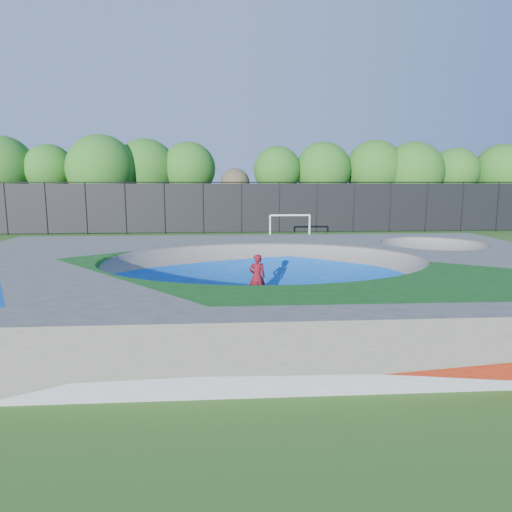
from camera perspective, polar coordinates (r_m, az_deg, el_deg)
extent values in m
plane|color=#305D19|center=(15.68, 0.95, -5.74)|extent=(120.00, 120.00, 0.00)
cube|color=gray|center=(15.50, 0.96, -3.07)|extent=(22.00, 14.00, 1.50)
imported|color=red|center=(15.88, 0.13, -2.60)|extent=(0.60, 0.42, 1.59)
cube|color=black|center=(16.06, 0.13, -5.29)|extent=(0.80, 0.33, 0.05)
cylinder|color=white|center=(30.99, 1.78, 3.44)|extent=(0.12, 0.12, 1.80)
cylinder|color=white|center=(31.37, 6.70, 3.45)|extent=(0.12, 0.12, 1.80)
cylinder|color=white|center=(31.08, 4.28, 5.10)|extent=(2.70, 0.12, 0.12)
cylinder|color=black|center=(39.84, -28.78, 5.19)|extent=(0.09, 0.09, 4.00)
cylinder|color=black|center=(38.67, -24.73, 5.40)|extent=(0.09, 0.09, 4.00)
cylinder|color=black|center=(37.71, -20.45, 5.58)|extent=(0.09, 0.09, 4.00)
cylinder|color=black|center=(36.97, -15.97, 5.75)|extent=(0.09, 0.09, 4.00)
cylinder|color=black|center=(36.46, -11.34, 5.88)|extent=(0.09, 0.09, 4.00)
cylinder|color=black|center=(36.19, -6.60, 5.97)|extent=(0.09, 0.09, 4.00)
cylinder|color=black|center=(36.17, -1.82, 6.03)|extent=(0.09, 0.09, 4.00)
cylinder|color=black|center=(36.40, 2.93, 6.04)|extent=(0.09, 0.09, 4.00)
cylinder|color=black|center=(36.87, 7.59, 6.01)|extent=(0.09, 0.09, 4.00)
cylinder|color=black|center=(37.58, 12.10, 5.95)|extent=(0.09, 0.09, 4.00)
cylinder|color=black|center=(38.51, 16.42, 5.85)|extent=(0.09, 0.09, 4.00)
cylinder|color=black|center=(39.64, 20.52, 5.73)|extent=(0.09, 0.09, 4.00)
cylinder|color=black|center=(40.96, 24.36, 5.59)|extent=(0.09, 0.09, 4.00)
cylinder|color=black|center=(42.46, 27.95, 5.44)|extent=(0.09, 0.09, 4.00)
cube|color=black|center=(36.17, -1.82, 6.03)|extent=(48.00, 0.03, 3.80)
cylinder|color=black|center=(36.11, -1.84, 9.20)|extent=(48.00, 0.08, 0.08)
cylinder|color=#483024|center=(44.71, -28.78, 4.99)|extent=(0.44, 0.44, 3.19)
sphere|color=#26681B|center=(44.66, -29.15, 9.60)|extent=(5.36, 5.36, 5.36)
cylinder|color=#483024|center=(43.45, -24.14, 5.48)|extent=(0.44, 0.44, 3.55)
sphere|color=#26681B|center=(43.41, -24.44, 9.88)|extent=(4.18, 4.18, 4.18)
cylinder|color=#483024|center=(41.42, -18.54, 5.22)|extent=(0.44, 0.44, 2.92)
sphere|color=#26681B|center=(41.35, -18.80, 10.23)|extent=(5.77, 5.77, 5.77)
cylinder|color=#483024|center=(42.94, -13.44, 5.66)|extent=(0.44, 0.44, 3.04)
sphere|color=#26681B|center=(42.87, -13.62, 10.44)|extent=(5.50, 5.50, 5.50)
cylinder|color=#483024|center=(42.39, -8.27, 6.02)|extent=(0.44, 0.44, 3.42)
sphere|color=#26681B|center=(42.34, -8.38, 10.75)|extent=(4.77, 4.77, 4.77)
cylinder|color=#483024|center=(41.69, -2.59, 5.66)|extent=(0.44, 0.44, 2.83)
sphere|color=brown|center=(41.61, -2.62, 9.12)|extent=(2.60, 2.60, 2.60)
cylinder|color=#483024|center=(41.20, 2.66, 6.06)|extent=(0.44, 0.44, 3.48)
sphere|color=#26681B|center=(41.14, 2.70, 10.68)|extent=(4.21, 4.21, 4.21)
cylinder|color=#483024|center=(42.03, 8.28, 5.85)|extent=(0.44, 0.44, 3.21)
sphere|color=#26681B|center=(41.96, 8.39, 10.58)|extent=(4.97, 4.97, 4.97)
cylinder|color=#483024|center=(43.55, 14.39, 5.81)|extent=(0.44, 0.44, 3.26)
sphere|color=#26681B|center=(43.50, 14.58, 10.50)|extent=(5.17, 5.17, 5.17)
cylinder|color=#483024|center=(44.26, 18.79, 5.36)|extent=(0.44, 0.44, 2.80)
sphere|color=#26681B|center=(44.18, 19.03, 9.84)|extent=(5.48, 5.48, 5.48)
cylinder|color=#483024|center=(46.38, 23.35, 5.61)|extent=(0.44, 0.44, 3.37)
sphere|color=#26681B|center=(46.33, 23.62, 9.68)|extent=(4.29, 4.29, 4.29)
cylinder|color=#483024|center=(48.55, 28.06, 5.32)|extent=(0.44, 0.44, 3.21)
sphere|color=#26681B|center=(48.49, 28.38, 9.37)|extent=(4.89, 4.89, 4.89)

